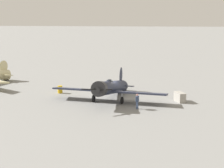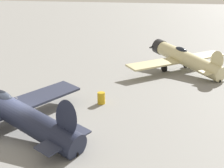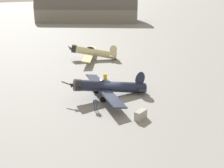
{
  "view_description": "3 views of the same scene",
  "coord_description": "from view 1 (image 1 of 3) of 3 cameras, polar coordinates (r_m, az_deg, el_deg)",
  "views": [
    {
      "loc": [
        -41.32,
        -3.72,
        10.19
      ],
      "look_at": [
        0.0,
        0.0,
        1.8
      ],
      "focal_mm": 58.38,
      "sensor_mm": 36.0,
      "label": 1
    },
    {
      "loc": [
        12.54,
        -13.19,
        8.5
      ],
      "look_at": [
        3.31,
        7.19,
        1.6
      ],
      "focal_mm": 48.71,
      "sensor_mm": 36.0,
      "label": 2
    },
    {
      "loc": [
        -18.12,
        -31.84,
        15.37
      ],
      "look_at": [
        0.0,
        0.0,
        1.8
      ],
      "focal_mm": 44.7,
      "sensor_mm": 36.0,
      "label": 3
    }
  ],
  "objects": [
    {
      "name": "ground_plane",
      "position": [
        42.72,
        -0.0,
        -2.37
      ],
      "size": [
        400.0,
        400.0,
        0.0
      ],
      "primitive_type": "plane",
      "color": "gray"
    },
    {
      "name": "airplane_foreground",
      "position": [
        41.9,
        -0.19,
        -0.59
      ],
      "size": [
        11.78,
        13.3,
        3.43
      ],
      "rotation": [
        0.0,
        0.0,
        2.96
      ],
      "color": "#1E2338",
      "rests_on": "ground_plane"
    },
    {
      "name": "ground_crew_mechanic",
      "position": [
        38.34,
        3.97,
        -2.49
      ],
      "size": [
        0.59,
        0.38,
        1.62
      ],
      "rotation": [
        0.0,
        0.0,
        4.31
      ],
      "color": "#384766",
      "rests_on": "ground_plane"
    },
    {
      "name": "equipment_crate",
      "position": [
        42.11,
        10.58,
        -2.02
      ],
      "size": [
        1.82,
        1.3,
        1.08
      ],
      "rotation": [
        0.0,
        0.0,
        0.36
      ],
      "color": "#9E998E",
      "rests_on": "ground_plane"
    },
    {
      "name": "fuel_drum",
      "position": [
        46.16,
        -8.14,
        -0.85
      ],
      "size": [
        0.64,
        0.64,
        0.93
      ],
      "color": "gold",
      "rests_on": "ground_plane"
    }
  ]
}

